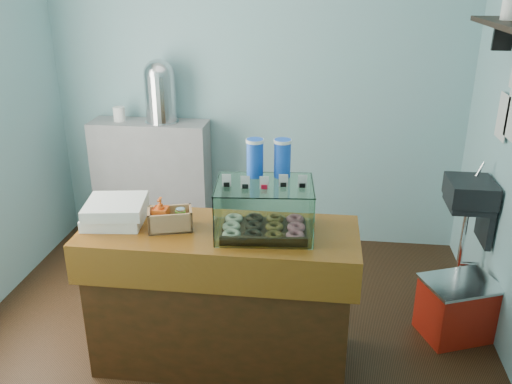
# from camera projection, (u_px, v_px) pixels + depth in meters

# --- Properties ---
(ground) EXTENTS (3.50, 3.50, 0.00)m
(ground) POSITION_uv_depth(u_px,v_px,m) (229.00, 333.00, 3.68)
(ground) COLOR black
(ground) RESTS_ON ground
(room_shell) EXTENTS (3.54, 3.04, 2.82)m
(room_shell) POSITION_uv_depth(u_px,v_px,m) (228.00, 81.00, 3.04)
(room_shell) COLOR #80B9BB
(room_shell) RESTS_ON ground
(counter) EXTENTS (1.60, 0.60, 0.90)m
(counter) POSITION_uv_depth(u_px,v_px,m) (221.00, 296.00, 3.27)
(counter) COLOR #47200D
(counter) RESTS_ON ground
(back_shelf) EXTENTS (1.00, 0.32, 1.10)m
(back_shelf) POSITION_uv_depth(u_px,v_px,m) (153.00, 182.00, 4.79)
(back_shelf) COLOR gray
(back_shelf) RESTS_ON ground
(display_case) EXTENTS (0.57, 0.44, 0.51)m
(display_case) POSITION_uv_depth(u_px,v_px,m) (265.00, 203.00, 3.04)
(display_case) COLOR black
(display_case) RESTS_ON counter
(condiment_crate) EXTENTS (0.28, 0.21, 0.20)m
(condiment_crate) POSITION_uv_depth(u_px,v_px,m) (168.00, 218.00, 3.09)
(condiment_crate) COLOR tan
(condiment_crate) RESTS_ON counter
(pastry_boxes) EXTENTS (0.39, 0.38, 0.13)m
(pastry_boxes) POSITION_uv_depth(u_px,v_px,m) (116.00, 211.00, 3.19)
(pastry_boxes) COLOR white
(pastry_boxes) RESTS_ON counter
(coffee_urn) EXTENTS (0.29, 0.29, 0.53)m
(coffee_urn) POSITION_uv_depth(u_px,v_px,m) (160.00, 90.00, 4.46)
(coffee_urn) COLOR silver
(coffee_urn) RESTS_ON back_shelf
(red_cooler) EXTENTS (0.56, 0.50, 0.41)m
(red_cooler) POSITION_uv_depth(u_px,v_px,m) (457.00, 308.00, 3.59)
(red_cooler) COLOR #B41C0E
(red_cooler) RESTS_ON ground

